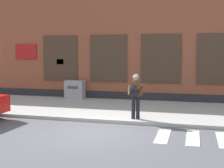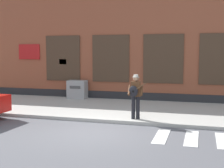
# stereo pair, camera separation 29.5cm
# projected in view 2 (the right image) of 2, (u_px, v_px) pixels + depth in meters

# --- Properties ---
(ground_plane) EXTENTS (160.00, 160.00, 0.00)m
(ground_plane) POSITION_uv_depth(u_px,v_px,m) (96.00, 132.00, 10.78)
(ground_plane) COLOR #56565B
(sidewalk) EXTENTS (28.00, 5.37, 0.14)m
(sidewalk) POSITION_uv_depth(u_px,v_px,m) (124.00, 109.00, 14.68)
(sidewalk) COLOR #ADAAA3
(sidewalk) RESTS_ON ground
(building_backdrop) EXTENTS (28.00, 4.06, 6.34)m
(building_backdrop) POSITION_uv_depth(u_px,v_px,m) (143.00, 45.00, 18.83)
(building_backdrop) COLOR brown
(building_backdrop) RESTS_ON ground
(busker) EXTENTS (0.74, 0.58, 1.75)m
(busker) POSITION_uv_depth(u_px,v_px,m) (135.00, 94.00, 12.14)
(busker) COLOR black
(busker) RESTS_ON sidewalk
(utility_box) EXTENTS (1.07, 0.65, 1.03)m
(utility_box) POSITION_uv_depth(u_px,v_px,m) (77.00, 89.00, 17.67)
(utility_box) COLOR #9E9E9E
(utility_box) RESTS_ON sidewalk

